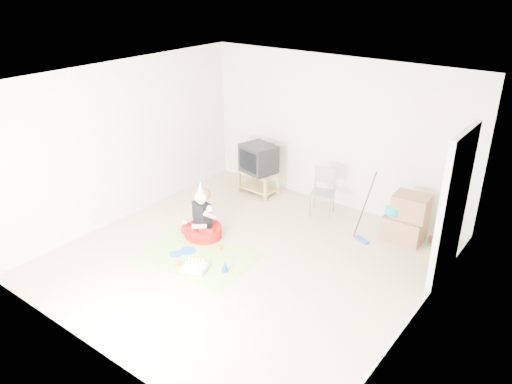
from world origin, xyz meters
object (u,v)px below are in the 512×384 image
Objects in this scene: birthday_cake at (195,268)px; folding_chair at (323,193)px; tv_stand at (259,180)px; crt_tv at (259,158)px; cardboard_boxes at (406,219)px; seated_woman at (203,224)px.

folding_chair is at bearing 78.29° from birthday_cake.
tv_stand is at bearing 108.18° from birthday_cake.
crt_tv is 0.71× the size of folding_chair.
tv_stand is 1.20× the size of crt_tv.
cardboard_boxes is at bearing -0.55° from tv_stand.
folding_chair is at bearing 11.60° from crt_tv.
birthday_cake is (0.59, -0.81, -0.16)m from seated_woman.
folding_chair is at bearing -2.74° from tv_stand.
birthday_cake is (-0.54, -2.59, -0.37)m from folding_chair.
crt_tv reaches higher than tv_stand.
folding_chair is 2.23× the size of birthday_cake.
cardboard_boxes is (2.86, -0.03, -0.33)m from crt_tv.
seated_woman is at bearing -122.51° from folding_chair.
birthday_cake is at bearing -53.77° from seated_woman.
crt_tv is 0.63× the size of seated_woman.
tv_stand is at bearing 179.45° from cardboard_boxes.
tv_stand is 0.76× the size of seated_woman.
crt_tv is at bearing 108.18° from birthday_cake.
cardboard_boxes is at bearing 1.57° from folding_chair.
tv_stand is 1.42m from folding_chair.
folding_chair is 1.46m from cardboard_boxes.
cardboard_boxes is 3.16m from seated_woman.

